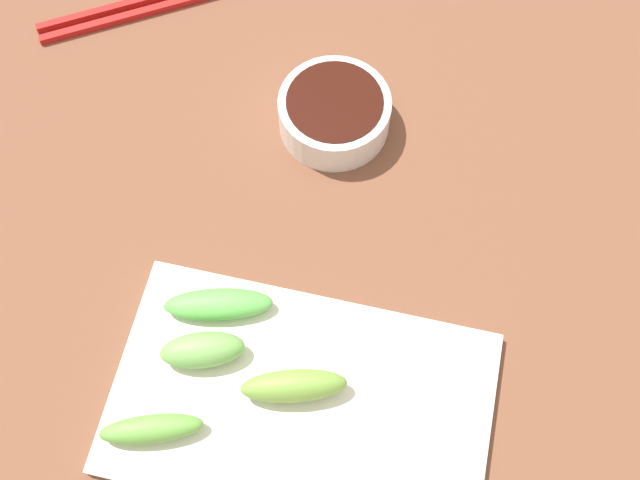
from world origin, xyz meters
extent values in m
cube|color=brown|center=(0.00, 0.00, 0.01)|extent=(2.10, 2.10, 0.02)
cylinder|color=white|center=(-0.15, -0.03, 0.04)|extent=(0.11, 0.11, 0.04)
cylinder|color=black|center=(-0.15, -0.03, 0.05)|extent=(0.09, 0.09, 0.02)
cube|color=silver|center=(0.12, 0.00, 0.03)|extent=(0.19, 0.31, 0.01)
ellipsoid|color=#72B455|center=(0.10, -0.09, 0.05)|extent=(0.05, 0.08, 0.03)
ellipsoid|color=#78AB41|center=(0.12, -0.01, 0.05)|extent=(0.05, 0.09, 0.03)
ellipsoid|color=#5CB84D|center=(0.06, -0.09, 0.04)|extent=(0.05, 0.10, 0.02)
ellipsoid|color=#67AD44|center=(0.17, -0.11, 0.04)|extent=(0.05, 0.09, 0.02)
cube|color=#B41917|center=(-0.26, -0.26, 0.02)|extent=(0.13, 0.20, 0.01)
cube|color=#B41917|center=(-0.25, -0.26, 0.02)|extent=(0.13, 0.20, 0.01)
camera|label=1|loc=(0.26, 0.05, 0.67)|focal=42.94mm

